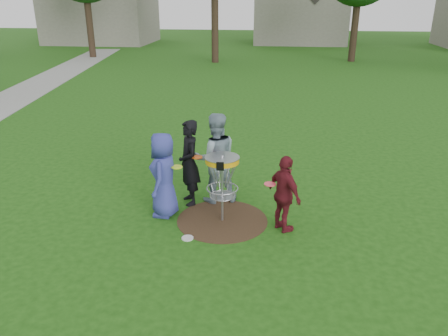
# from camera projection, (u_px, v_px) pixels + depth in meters

# --- Properties ---
(ground) EXTENTS (100.00, 100.00, 0.00)m
(ground) POSITION_uv_depth(u_px,v_px,m) (222.00, 220.00, 8.66)
(ground) COLOR #19470F
(ground) RESTS_ON ground
(dirt_patch) EXTENTS (1.80, 1.80, 0.01)m
(dirt_patch) POSITION_uv_depth(u_px,v_px,m) (222.00, 220.00, 8.66)
(dirt_patch) COLOR #47331E
(dirt_patch) RESTS_ON ground
(player_blue) EXTENTS (0.56, 0.85, 1.72)m
(player_blue) POSITION_uv_depth(u_px,v_px,m) (164.00, 175.00, 8.60)
(player_blue) COLOR navy
(player_blue) RESTS_ON ground
(player_black) EXTENTS (0.67, 0.79, 1.82)m
(player_black) POSITION_uv_depth(u_px,v_px,m) (189.00, 163.00, 9.08)
(player_black) COLOR black
(player_black) RESTS_ON ground
(player_grey) EXTENTS (1.12, 0.99, 1.94)m
(player_grey) POSITION_uv_depth(u_px,v_px,m) (215.00, 158.00, 9.17)
(player_grey) COLOR gray
(player_grey) RESTS_ON ground
(player_maroon) EXTENTS (0.81, 0.92, 1.49)m
(player_maroon) POSITION_uv_depth(u_px,v_px,m) (285.00, 194.00, 8.04)
(player_maroon) COLOR maroon
(player_maroon) RESTS_ON ground
(disc_on_grass) EXTENTS (0.22, 0.22, 0.02)m
(disc_on_grass) POSITION_uv_depth(u_px,v_px,m) (187.00, 238.00, 8.01)
(disc_on_grass) COLOR silver
(disc_on_grass) RESTS_ON ground
(disc_golf_basket) EXTENTS (0.66, 0.67, 1.38)m
(disc_golf_basket) POSITION_uv_depth(u_px,v_px,m) (222.00, 173.00, 8.28)
(disc_golf_basket) COLOR #9EA0A5
(disc_golf_basket) RESTS_ON ground
(held_discs) EXTENTS (2.03, 1.05, 0.30)m
(held_discs) POSITION_uv_depth(u_px,v_px,m) (214.00, 165.00, 8.54)
(held_discs) COLOR #C9F21A
(held_discs) RESTS_ON ground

